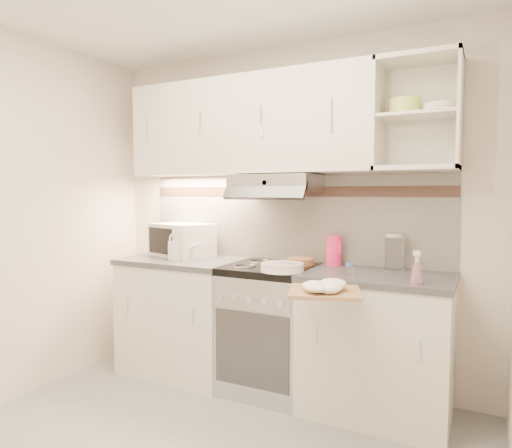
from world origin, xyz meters
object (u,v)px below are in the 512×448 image
glass_jar (394,252)px  electric_range (270,328)px  pink_pitcher (334,250)px  cutting_board (325,292)px  microwave (182,240)px  spray_bottle (417,270)px  watering_can (178,250)px  plate_stack (282,267)px

glass_jar → electric_range: bearing=-167.3°
pink_pitcher → cutting_board: 0.75m
electric_range → cutting_board: (0.57, -0.52, 0.42)m
microwave → spray_bottle: bearing=6.4°
watering_can → cutting_board: bearing=-43.2°
electric_range → plate_stack: bearing=-46.6°
plate_stack → microwave: bearing=163.8°
pink_pitcher → microwave: bearing=-162.1°
plate_stack → glass_jar: size_ratio=1.15×
electric_range → spray_bottle: 1.16m
glass_jar → pink_pitcher: bearing=177.8°
watering_can → cutting_board: 1.40m
watering_can → spray_bottle: bearing=-29.3°
microwave → glass_jar: 1.67m
microwave → plate_stack: size_ratio=1.93×
glass_jar → cutting_board: glass_jar is taller
spray_bottle → cutting_board: size_ratio=0.53×
plate_stack → cutting_board: size_ratio=0.74×
pink_pitcher → spray_bottle: (0.61, -0.42, -0.03)m
glass_jar → spray_bottle: bearing=-64.2°
electric_range → watering_can: (-0.75, -0.08, 0.53)m
pink_pitcher → cutting_board: size_ratio=0.56×
watering_can → cutting_board: size_ratio=0.64×
watering_can → cutting_board: watering_can is taller
pink_pitcher → glass_jar: 0.42m
electric_range → microwave: microwave is taller
watering_can → pink_pitcher: (1.15, 0.28, 0.03)m
glass_jar → watering_can: bearing=-170.5°
electric_range → glass_jar: size_ratio=3.66×
pink_pitcher → glass_jar: glass_jar is taller
glass_jar → plate_stack: bearing=-150.7°
watering_can → pink_pitcher: size_ratio=1.14×
microwave → watering_can: 0.23m
microwave → cutting_board: 1.57m
glass_jar → spray_bottle: (0.20, -0.40, -0.05)m
watering_can → pink_pitcher: bearing=-11.1°
watering_can → glass_jar: glass_jar is taller
pink_pitcher → plate_stack: bearing=-107.3°
watering_can → plate_stack: watering_can is taller
microwave → glass_jar: size_ratio=2.22×
plate_stack → glass_jar: bearing=29.3°
plate_stack → spray_bottle: 0.84m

